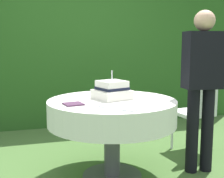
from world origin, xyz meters
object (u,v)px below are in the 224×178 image
object	(u,v)px
wedding_cake	(112,90)
napkin_stack	(73,104)
serving_plate_near	(104,106)
garden_chair	(197,108)
serving_plate_far	(129,93)
cake_table	(112,113)
serving_plate_left	(151,103)
serving_plate_right	(130,109)
standing_person	(202,80)

from	to	relation	value
wedding_cake	napkin_stack	xyz separation A→B (m)	(-0.40, -0.18, -0.08)
serving_plate_near	garden_chair	distance (m)	1.44
serving_plate_far	cake_table	bearing A→B (deg)	-133.91
serving_plate_near	napkin_stack	bearing A→B (deg)	146.88
serving_plate_far	serving_plate_left	xyz separation A→B (m)	(0.02, -0.54, 0.00)
serving_plate_far	serving_plate_right	xyz separation A→B (m)	(-0.25, -0.74, 0.00)
serving_plate_left	cake_table	bearing A→B (deg)	137.05
cake_table	wedding_cake	distance (m)	0.21
wedding_cake	serving_plate_right	world-z (taller)	wedding_cake
wedding_cake	napkin_stack	size ratio (longest dim) A/B	2.45
serving_plate_near	serving_plate_right	xyz separation A→B (m)	(0.17, -0.18, 0.00)
wedding_cake	standing_person	distance (m)	0.89
cake_table	standing_person	distance (m)	0.94
garden_chair	wedding_cake	bearing A→B (deg)	-165.31
serving_plate_near	napkin_stack	world-z (taller)	same
cake_table	wedding_cake	bearing A→B (deg)	73.50
cake_table	garden_chair	distance (m)	1.18
serving_plate_far	garden_chair	size ratio (longest dim) A/B	0.16
serving_plate_left	standing_person	size ratio (longest dim) A/B	0.09
serving_plate_far	serving_plate_left	bearing A→B (deg)	-87.95
serving_plate_right	serving_plate_left	bearing A→B (deg)	36.59
wedding_cake	serving_plate_far	bearing A→B (deg)	42.17
cake_table	garden_chair	bearing A→B (deg)	16.80
cake_table	standing_person	xyz separation A→B (m)	(0.88, -0.12, 0.30)
napkin_stack	standing_person	bearing A→B (deg)	0.38
garden_chair	standing_person	world-z (taller)	standing_person
serving_plate_left	standing_person	world-z (taller)	standing_person
serving_plate_right	serving_plate_far	bearing A→B (deg)	71.35
wedding_cake	garden_chair	distance (m)	1.19
serving_plate_right	serving_plate_near	bearing A→B (deg)	133.00
wedding_cake	standing_person	world-z (taller)	standing_person
serving_plate_near	serving_plate_right	size ratio (longest dim) A/B	0.69
wedding_cake	cake_table	bearing A→B (deg)	-106.50
serving_plate_near	cake_table	bearing A→B (deg)	61.58
serving_plate_far	garden_chair	distance (m)	0.89
serving_plate_near	garden_chair	bearing A→B (deg)	26.01
serving_plate_near	napkin_stack	size ratio (longest dim) A/B	0.64
wedding_cake	serving_plate_right	distance (m)	0.52
serving_plate_right	wedding_cake	bearing A→B (deg)	90.12
serving_plate_right	garden_chair	world-z (taller)	garden_chair
serving_plate_near	serving_plate_far	size ratio (longest dim) A/B	0.69
wedding_cake	serving_plate_left	world-z (taller)	wedding_cake
cake_table	serving_plate_right	xyz separation A→B (m)	(0.02, -0.47, 0.13)
standing_person	napkin_stack	bearing A→B (deg)	-179.62
napkin_stack	standing_person	xyz separation A→B (m)	(1.27, 0.01, 0.16)
serving_plate_right	standing_person	size ratio (longest dim) A/B	0.09
serving_plate_far	serving_plate_left	size ratio (longest dim) A/B	0.98
wedding_cake	garden_chair	world-z (taller)	wedding_cake
serving_plate_right	garden_chair	size ratio (longest dim) A/B	0.16
serving_plate_far	standing_person	size ratio (longest dim) A/B	0.09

